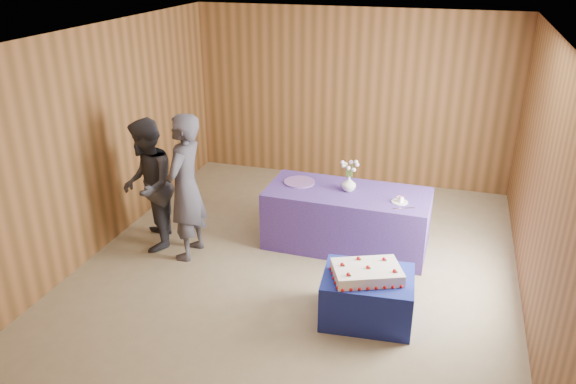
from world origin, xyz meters
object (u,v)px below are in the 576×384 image
at_px(sheet_cake, 367,272).
at_px(vase, 349,184).
at_px(cake_table, 367,297).
at_px(guest_left, 185,188).
at_px(guest_right, 148,185).
at_px(serving_table, 347,219).

xyz_separation_m(sheet_cake, vase, (-0.49, 1.50, 0.28)).
bearing_deg(cake_table, vase, 104.21).
relative_size(guest_left, guest_right, 1.08).
bearing_deg(guest_right, sheet_cake, 49.85).
xyz_separation_m(serving_table, guest_right, (-2.35, -0.71, 0.45)).
bearing_deg(sheet_cake, vase, 84.96).
bearing_deg(vase, sheet_cake, -71.90).
height_order(cake_table, serving_table, serving_table).
bearing_deg(guest_right, vase, 82.34).
bearing_deg(guest_left, sheet_cake, 72.95).
relative_size(cake_table, guest_right, 0.54).
bearing_deg(serving_table, guest_right, -162.13).
bearing_deg(sheet_cake, guest_right, 141.70).
bearing_deg(cake_table, guest_right, 160.76).
height_order(sheet_cake, guest_right, guest_right).
relative_size(serving_table, guest_right, 1.21).
bearing_deg(guest_left, cake_table, 73.86).
distance_m(vase, guest_right, 2.46).
height_order(sheet_cake, vase, vase).
bearing_deg(guest_right, cake_table, 50.58).
relative_size(sheet_cake, guest_right, 0.49).
relative_size(serving_table, vase, 10.90).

